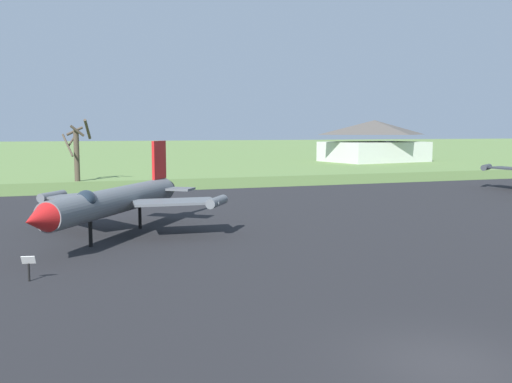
# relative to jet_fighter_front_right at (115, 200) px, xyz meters

# --- Properties ---
(ground_plane) EXTENTS (600.00, 600.00, 0.00)m
(ground_plane) POSITION_rel_jet_fighter_front_right_xyz_m (5.79, -19.08, -2.00)
(ground_plane) COLOR #607F42
(asphalt_apron) EXTENTS (100.99, 51.01, 0.05)m
(asphalt_apron) POSITION_rel_jet_fighter_front_right_xyz_m (5.79, -3.78, -1.98)
(asphalt_apron) COLOR black
(asphalt_apron) RESTS_ON ground
(grass_verge_strip) EXTENTS (160.99, 12.00, 0.06)m
(grass_verge_strip) POSITION_rel_jet_fighter_front_right_xyz_m (5.79, 27.72, -1.97)
(grass_verge_strip) COLOR #516C34
(grass_verge_strip) RESTS_ON ground
(jet_fighter_front_right) EXTENTS (10.45, 12.51, 4.95)m
(jet_fighter_front_right) POSITION_rel_jet_fighter_front_right_xyz_m (0.00, 0.00, 0.00)
(jet_fighter_front_right) COLOR #565B60
(jet_fighter_front_right) RESTS_ON ground
(info_placard_front_right) EXTENTS (0.52, 0.29, 1.01)m
(info_placard_front_right) POSITION_rel_jet_fighter_front_right_xyz_m (-3.90, -7.77, -1.39)
(info_placard_front_right) COLOR black
(info_placard_front_right) RESTS_ON ground
(bare_tree_center) EXTENTS (3.17, 2.73, 6.82)m
(bare_tree_center) POSITION_rel_jet_fighter_front_right_xyz_m (-0.63, 35.42, 1.54)
(bare_tree_center) COLOR #42382D
(bare_tree_center) RESTS_ON ground
(visitor_building) EXTENTS (19.42, 15.29, 7.41)m
(visitor_building) POSITION_rel_jet_fighter_front_right_xyz_m (51.30, 59.65, 1.70)
(visitor_building) COLOR beige
(visitor_building) RESTS_ON ground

